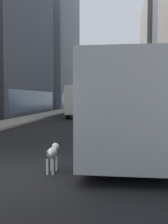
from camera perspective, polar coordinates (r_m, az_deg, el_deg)
The scene contains 11 objects.
ground_plane at distance 41.51m, azimuth 4.11°, elevation 0.30°, with size 120.00×120.00×0.00m, color black.
sidewalk_left at distance 42.24m, azimuth -3.63°, elevation 0.45°, with size 2.40×110.00×0.15m, color #9E9991.
sidewalk_right at distance 41.56m, azimuth 11.98°, elevation 0.35°, with size 2.40×110.00×0.15m, color #9E9991.
building_left_mid at distance 35.82m, azimuth -16.87°, elevation 14.62°, with size 8.43×18.18×18.50m.
building_left_far at distance 57.09m, azimuth -7.44°, elevation 14.65°, with size 9.52×20.95×27.02m.
transit_bus at distance 11.41m, azimuth 9.04°, elevation 2.09°, with size 2.78×11.53×3.05m.
car_blue_hatchback at distance 37.33m, azimuth 1.88°, elevation 1.27°, with size 1.93×4.70×1.62m.
car_grey_wagon at distance 42.90m, azimuth 7.97°, elevation 1.47°, with size 1.95×4.27×1.62m.
car_white_van at distance 49.19m, azimuth 7.93°, elevation 1.66°, with size 1.76×4.79×1.62m.
box_truck at distance 27.16m, azimuth -0.27°, elevation 2.40°, with size 2.30×7.50×3.05m.
dalmatian_dog at distance 7.24m, azimuth -6.63°, elevation -8.50°, with size 0.22×0.96×0.72m.
Camera 1 is at (2.51, -6.39, 1.95)m, focal length 43.45 mm.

